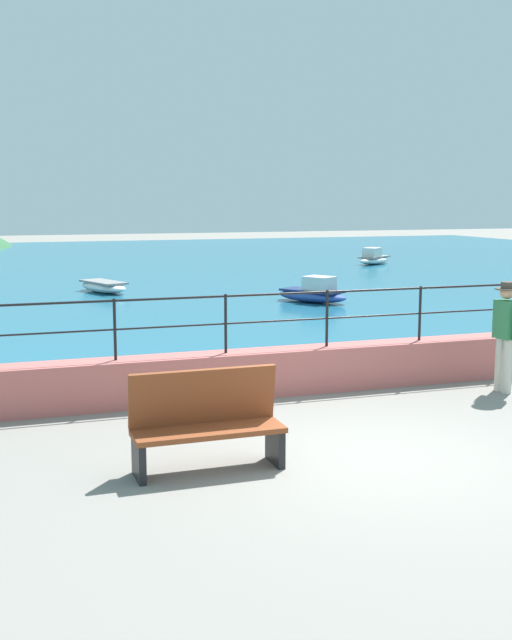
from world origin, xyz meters
TOP-DOWN VIEW (x-y plane):
  - ground_plane at (0.00, 0.00)m, footprint 120.00×120.00m
  - promenade_wall at (0.00, 3.20)m, footprint 20.00×0.56m
  - railing at (0.00, 3.20)m, footprint 18.44×0.04m
  - lake_water at (0.00, 25.84)m, footprint 64.00×44.32m
  - bench_main at (-1.96, 0.21)m, footprint 1.70×0.56m
  - person_walking at (3.40, 2.13)m, footprint 0.38×0.57m
  - boat_0 at (12.46, 24.13)m, footprint 2.38×2.09m
  - boat_1 at (-0.77, 17.10)m, footprint 1.68×2.47m
  - boat_2 at (4.64, 12.72)m, footprint 1.97×2.43m

SIDE VIEW (x-z plane):
  - ground_plane at x=0.00m, z-range 0.00..0.00m
  - lake_water at x=0.00m, z-range 0.00..0.06m
  - boat_1 at x=-0.77m, z-range 0.08..0.44m
  - boat_0 at x=12.46m, z-range -0.05..0.71m
  - boat_2 at x=4.64m, z-range -0.05..0.71m
  - promenade_wall at x=0.00m, z-range 0.00..0.70m
  - bench_main at x=-1.96m, z-range -0.01..1.12m
  - person_walking at x=3.40m, z-range 0.10..1.85m
  - railing at x=0.00m, z-range 0.87..1.77m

